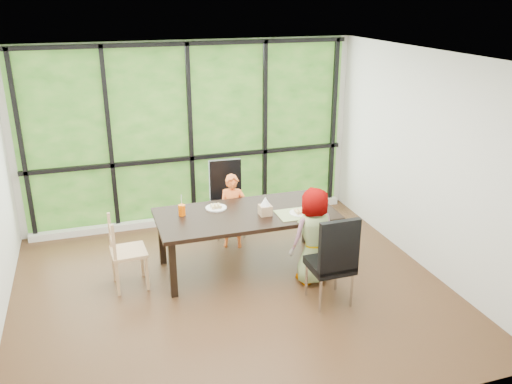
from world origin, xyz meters
The scene contains 23 objects.
ground centered at (0.00, 0.00, 0.00)m, with size 5.00×5.00×0.00m, color black.
back_wall centered at (0.00, 2.25, 1.35)m, with size 5.00×5.00×0.00m, color silver.
foliage_backdrop centered at (0.00, 2.23, 1.35)m, with size 4.80×0.02×2.65m, color #224F16.
window_mullions centered at (0.00, 2.19, 1.35)m, with size 4.80×0.06×2.65m, color black, non-canonical shape.
window_sill centered at (0.00, 2.15, 0.05)m, with size 4.80×0.12×0.10m, color silver.
dining_table centered at (0.33, 0.50, 0.38)m, with size 2.21×1.05×0.75m, color black.
chair_window_leather centered at (0.37, 1.51, 0.54)m, with size 0.46×0.46×1.08m, color black.
chair_interior_leather centered at (0.98, -0.56, 0.54)m, with size 0.46×0.46×1.08m, color black.
chair_end_beech centered at (-1.13, 0.48, 0.45)m, with size 0.42×0.40×0.90m, color tan.
child_toddler centered at (0.33, 1.13, 0.52)m, with size 0.38×0.25×1.04m, color orange.
child_older centered at (0.98, -0.09, 0.60)m, with size 0.58×0.38×1.20m, color gray.
placemat centered at (0.93, 0.27, 0.75)m, with size 0.51×0.38×0.01m, color tan.
plate_far centered at (0.01, 0.75, 0.76)m, with size 0.27×0.27×0.02m, color white.
plate_near centered at (0.96, 0.27, 0.76)m, with size 0.26×0.26×0.02m, color white.
orange_cup centered at (-0.44, 0.67, 0.82)m, with size 0.09×0.09×0.14m, color #FF6101.
green_cup centered at (1.20, 0.24, 0.80)m, with size 0.07×0.07×0.11m, color green.
white_mug centered at (1.36, 0.56, 0.79)m, with size 0.08×0.08×0.08m, color white.
tissue_box centered at (0.54, 0.37, 0.81)m, with size 0.15×0.15×0.12m, color tan.
crepe_rolls_far centered at (0.01, 0.75, 0.78)m, with size 0.15×0.12×0.04m, color tan, non-canonical shape.
crepe_rolls_near centered at (0.96, 0.27, 0.78)m, with size 0.15×0.12×0.04m, color tan, non-canonical shape.
straw_white centered at (-0.44, 0.67, 0.93)m, with size 0.01×0.01×0.20m, color white.
straw_pink centered at (1.20, 0.24, 0.90)m, with size 0.01×0.01×0.20m, color pink.
tissue centered at (0.54, 0.37, 0.93)m, with size 0.12×0.12×0.11m, color white.
Camera 1 is at (-1.41, -5.30, 3.31)m, focal length 37.20 mm.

